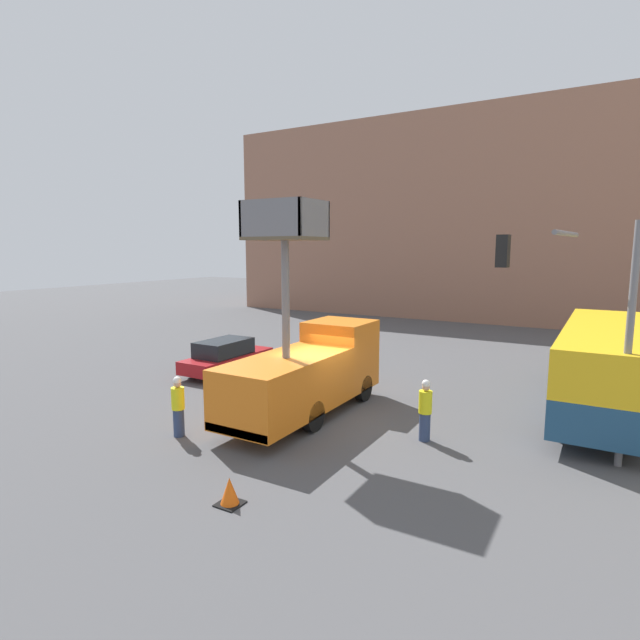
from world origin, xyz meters
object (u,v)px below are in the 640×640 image
(traffic_light_pole, at_px, (581,301))
(traffic_cone_near_truck, at_px, (230,492))
(road_worker_directing, at_px, (425,410))
(city_bus, at_px, (605,361))
(parked_car_curbside, at_px, (226,356))
(utility_truck, at_px, (308,369))
(road_worker_near_truck, at_px, (178,407))

(traffic_light_pole, bearing_deg, traffic_cone_near_truck, -133.00)
(road_worker_directing, bearing_deg, city_bus, -64.86)
(traffic_cone_near_truck, height_order, parked_car_curbside, parked_car_curbside)
(traffic_light_pole, relative_size, parked_car_curbside, 1.36)
(traffic_light_pole, xyz_separation_m, parked_car_curbside, (-13.92, 2.26, -3.40))
(utility_truck, relative_size, parked_car_curbside, 1.56)
(road_worker_directing, bearing_deg, traffic_cone_near_truck, 129.80)
(city_bus, height_order, traffic_cone_near_truck, city_bus)
(city_bus, height_order, parked_car_curbside, city_bus)
(road_worker_near_truck, relative_size, road_worker_directing, 1.00)
(traffic_cone_near_truck, bearing_deg, parked_car_curbside, 131.11)
(utility_truck, relative_size, traffic_light_pole, 1.15)
(road_worker_near_truck, bearing_deg, road_worker_directing, 139.11)
(traffic_light_pole, bearing_deg, parked_car_curbside, 170.76)
(utility_truck, distance_m, road_worker_directing, 4.19)
(road_worker_directing, height_order, traffic_cone_near_truck, road_worker_directing)
(road_worker_directing, bearing_deg, road_worker_near_truck, 90.81)
(utility_truck, height_order, road_worker_directing, utility_truck)
(utility_truck, height_order, traffic_light_pole, utility_truck)
(road_worker_directing, height_order, parked_car_curbside, road_worker_directing)
(traffic_cone_near_truck, bearing_deg, road_worker_directing, 66.48)
(road_worker_directing, distance_m, parked_car_curbside, 10.71)
(traffic_light_pole, height_order, road_worker_near_truck, traffic_light_pole)
(road_worker_near_truck, relative_size, parked_car_curbside, 0.40)
(utility_truck, xyz_separation_m, city_bus, (8.50, 5.25, 0.19))
(road_worker_near_truck, bearing_deg, parked_car_curbside, -128.11)
(road_worker_directing, distance_m, traffic_cone_near_truck, 6.19)
(utility_truck, height_order, parked_car_curbside, utility_truck)
(road_worker_near_truck, xyz_separation_m, road_worker_directing, (6.38, 3.32, -0.00))
(utility_truck, xyz_separation_m, road_worker_directing, (4.13, -0.31, -0.65))
(utility_truck, height_order, city_bus, utility_truck)
(utility_truck, xyz_separation_m, traffic_cone_near_truck, (1.67, -5.96, -1.27))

